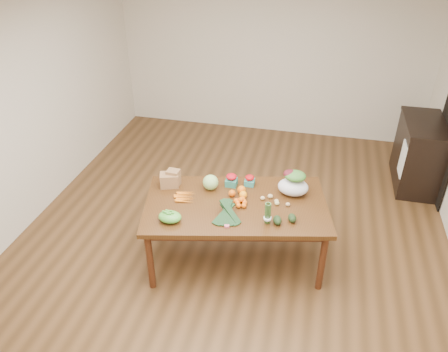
% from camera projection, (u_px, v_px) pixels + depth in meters
% --- Properties ---
extents(floor, '(6.00, 6.00, 0.00)m').
position_uv_depth(floor, '(232.00, 238.00, 5.20)').
color(floor, brown).
rests_on(floor, ground).
extents(room_walls, '(5.02, 6.02, 2.70)m').
position_uv_depth(room_walls, '(234.00, 136.00, 4.48)').
color(room_walls, beige).
rests_on(room_walls, floor).
extents(dining_table, '(2.06, 1.42, 0.75)m').
position_uv_depth(dining_table, '(235.00, 231.00, 4.71)').
color(dining_table, '#42270F').
rests_on(dining_table, floor).
extents(cabinet, '(0.52, 1.02, 0.94)m').
position_uv_depth(cabinet, '(418.00, 154.00, 5.97)').
color(cabinet, black).
rests_on(cabinet, floor).
extents(dish_towel, '(0.02, 0.28, 0.45)m').
position_uv_depth(dish_towel, '(402.00, 159.00, 5.68)').
color(dish_towel, white).
rests_on(dish_towel, cabinet).
extents(paper_bag, '(0.30, 0.27, 0.19)m').
position_uv_depth(paper_bag, '(169.00, 179.00, 4.73)').
color(paper_bag, olive).
rests_on(paper_bag, dining_table).
extents(cabbage, '(0.17, 0.17, 0.17)m').
position_uv_depth(cabbage, '(211.00, 182.00, 4.69)').
color(cabbage, '#B5DC7F').
rests_on(cabbage, dining_table).
extents(strawberry_basket_a, '(0.15, 0.15, 0.11)m').
position_uv_depth(strawberry_basket_a, '(231.00, 181.00, 4.77)').
color(strawberry_basket_a, red).
rests_on(strawberry_basket_a, dining_table).
extents(strawberry_basket_b, '(0.13, 0.13, 0.10)m').
position_uv_depth(strawberry_basket_b, '(250.00, 181.00, 4.78)').
color(strawberry_basket_b, red).
rests_on(strawberry_basket_b, dining_table).
extents(orange_a, '(0.07, 0.07, 0.07)m').
position_uv_depth(orange_a, '(232.00, 193.00, 4.60)').
color(orange_a, orange).
rests_on(orange_a, dining_table).
extents(orange_b, '(0.09, 0.09, 0.09)m').
position_uv_depth(orange_b, '(242.00, 190.00, 4.64)').
color(orange_b, orange).
rests_on(orange_b, dining_table).
extents(orange_c, '(0.08, 0.08, 0.08)m').
position_uv_depth(orange_c, '(243.00, 195.00, 4.57)').
color(orange_c, '#FFA30F').
rests_on(orange_c, dining_table).
extents(mandarin_cluster, '(0.21, 0.21, 0.08)m').
position_uv_depth(mandarin_cluster, '(241.00, 201.00, 4.47)').
color(mandarin_cluster, '#F2550E').
rests_on(mandarin_cluster, dining_table).
extents(carrots, '(0.26, 0.26, 0.03)m').
position_uv_depth(carrots, '(185.00, 197.00, 4.58)').
color(carrots, orange).
rests_on(carrots, dining_table).
extents(snap_pea_bag, '(0.23, 0.17, 0.10)m').
position_uv_depth(snap_pea_bag, '(170.00, 217.00, 4.23)').
color(snap_pea_bag, '#57AF3B').
rests_on(snap_pea_bag, dining_table).
extents(kale_bunch, '(0.40, 0.46, 0.16)m').
position_uv_depth(kale_bunch, '(227.00, 214.00, 4.22)').
color(kale_bunch, black).
rests_on(kale_bunch, dining_table).
extents(asparagus_bundle, '(0.10, 0.13, 0.26)m').
position_uv_depth(asparagus_bundle, '(268.00, 213.00, 4.16)').
color(asparagus_bundle, '#457E39').
rests_on(asparagus_bundle, dining_table).
extents(potato_a, '(0.05, 0.04, 0.04)m').
position_uv_depth(potato_a, '(263.00, 198.00, 4.55)').
color(potato_a, '#D3BA7A').
rests_on(potato_a, dining_table).
extents(potato_b, '(0.05, 0.05, 0.04)m').
position_uv_depth(potato_b, '(277.00, 203.00, 4.47)').
color(potato_b, tan).
rests_on(potato_b, dining_table).
extents(potato_c, '(0.05, 0.04, 0.04)m').
position_uv_depth(potato_c, '(276.00, 201.00, 4.51)').
color(potato_c, '#D3C87A').
rests_on(potato_c, dining_table).
extents(potato_d, '(0.06, 0.05, 0.05)m').
position_uv_depth(potato_d, '(270.00, 196.00, 4.57)').
color(potato_d, tan).
rests_on(potato_d, dining_table).
extents(potato_e, '(0.05, 0.04, 0.04)m').
position_uv_depth(potato_e, '(288.00, 204.00, 4.46)').
color(potato_e, tan).
rests_on(potato_e, dining_table).
extents(avocado_a, '(0.11, 0.14, 0.08)m').
position_uv_depth(avocado_a, '(277.00, 220.00, 4.20)').
color(avocado_a, black).
rests_on(avocado_a, dining_table).
extents(avocado_b, '(0.11, 0.13, 0.08)m').
position_uv_depth(avocado_b, '(292.00, 218.00, 4.23)').
color(avocado_b, black).
rests_on(avocado_b, dining_table).
extents(salad_bag, '(0.37, 0.31, 0.25)m').
position_uv_depth(salad_bag, '(293.00, 184.00, 4.58)').
color(salad_bag, white).
rests_on(salad_bag, dining_table).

